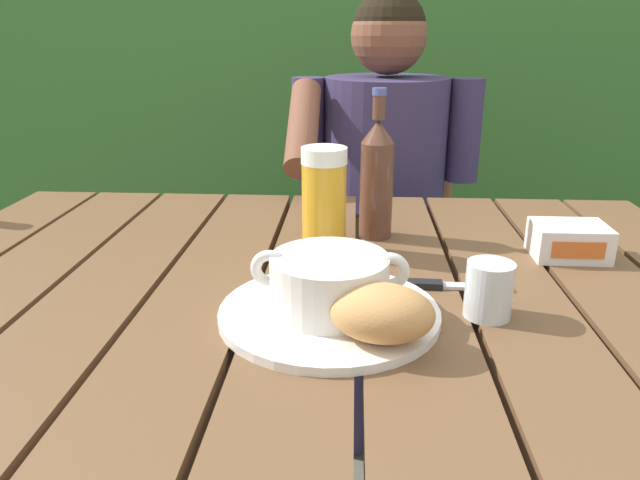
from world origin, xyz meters
The scene contains 12 objects.
dining_table centered at (0.00, 0.00, 0.65)m, with size 1.32×0.97×0.73m.
hedge_backdrop centered at (-0.22, 1.80, 0.99)m, with size 3.75×0.86×2.51m.
chair_near_diner centered at (0.14, 0.92, 0.46)m, with size 0.47×0.46×0.91m.
person_eating centered at (0.14, 0.72, 0.70)m, with size 0.48×0.47×1.18m.
serving_plate centered at (0.04, -0.10, 0.74)m, with size 0.29×0.29×0.01m.
soup_bowl centered at (0.04, -0.10, 0.78)m, with size 0.20×0.15×0.08m.
bread_roll centered at (0.10, -0.18, 0.78)m, with size 0.13×0.11×0.07m.
beer_glass centered at (0.02, 0.14, 0.82)m, with size 0.07×0.07×0.17m.
beer_bottle centered at (0.10, 0.22, 0.84)m, with size 0.06×0.06×0.26m.
water_glass_small centered at (0.24, -0.09, 0.77)m, with size 0.06×0.06×0.07m.
butter_tub centered at (0.42, 0.14, 0.76)m, with size 0.12×0.09×0.05m.
table_knife centered at (0.19, 0.00, 0.74)m, with size 0.17×0.03×0.01m.
Camera 1 is at (0.06, -0.79, 1.09)m, focal length 33.28 mm.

